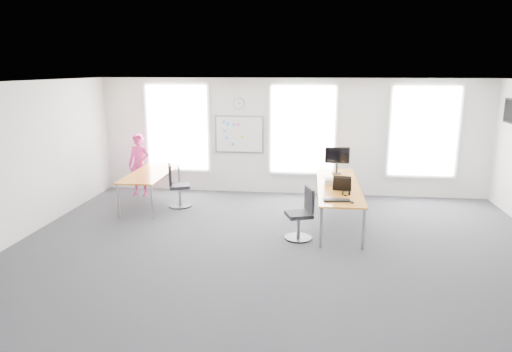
# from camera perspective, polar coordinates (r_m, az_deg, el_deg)

# --- Properties ---
(floor) EXTENTS (10.00, 10.00, 0.00)m
(floor) POSITION_cam_1_polar(r_m,az_deg,el_deg) (8.39, 2.95, -9.32)
(floor) COLOR #29292F
(floor) RESTS_ON ground
(ceiling) EXTENTS (10.00, 10.00, 0.00)m
(ceiling) POSITION_cam_1_polar(r_m,az_deg,el_deg) (7.75, 3.21, 11.61)
(ceiling) COLOR silver
(ceiling) RESTS_ON ground
(wall_back) EXTENTS (10.00, 0.00, 10.00)m
(wall_back) POSITION_cam_1_polar(r_m,az_deg,el_deg) (11.87, 4.38, 4.88)
(wall_back) COLOR white
(wall_back) RESTS_ON ground
(wall_front) EXTENTS (10.00, 0.00, 10.00)m
(wall_front) POSITION_cam_1_polar(r_m,az_deg,el_deg) (4.14, -0.72, -11.26)
(wall_front) COLOR white
(wall_front) RESTS_ON ground
(wall_left) EXTENTS (0.00, 10.00, 10.00)m
(wall_left) POSITION_cam_1_polar(r_m,az_deg,el_deg) (9.65, -28.08, 1.41)
(wall_left) COLOR white
(wall_left) RESTS_ON ground
(window_left) EXTENTS (1.60, 0.06, 2.20)m
(window_left) POSITION_cam_1_polar(r_m,az_deg,el_deg) (12.31, -9.78, 5.97)
(window_left) COLOR silver
(window_left) RESTS_ON wall_back
(window_mid) EXTENTS (1.60, 0.06, 2.20)m
(window_mid) POSITION_cam_1_polar(r_m,az_deg,el_deg) (11.80, 5.85, 5.79)
(window_mid) COLOR silver
(window_mid) RESTS_ON wall_back
(window_right) EXTENTS (1.60, 0.06, 2.20)m
(window_right) POSITION_cam_1_polar(r_m,az_deg,el_deg) (12.13, 20.22, 5.24)
(window_right) COLOR silver
(window_right) RESTS_ON wall_back
(desk_right) EXTENTS (0.88, 3.30, 0.80)m
(desk_right) POSITION_cam_1_polar(r_m,az_deg,el_deg) (9.91, 10.23, -1.37)
(desk_right) COLOR gold
(desk_right) RESTS_ON ground
(desk_left) EXTENTS (0.89, 2.21, 0.81)m
(desk_left) POSITION_cam_1_polar(r_m,az_deg,el_deg) (11.18, -13.04, 0.09)
(desk_left) COLOR gold
(desk_left) RESTS_ON ground
(chair_right) EXTENTS (0.58, 0.58, 1.01)m
(chair_right) POSITION_cam_1_polar(r_m,az_deg,el_deg) (8.86, 5.72, -5.08)
(chair_right) COLOR black
(chair_right) RESTS_ON ground
(chair_left) EXTENTS (0.60, 0.60, 1.04)m
(chair_left) POSITION_cam_1_polar(r_m,az_deg,el_deg) (11.01, -9.85, -1.49)
(chair_left) COLOR black
(chair_left) RESTS_ON ground
(person) EXTENTS (0.64, 0.48, 1.61)m
(person) POSITION_cam_1_polar(r_m,az_deg,el_deg) (12.12, -14.39, 1.34)
(person) COLOR #C12871
(person) RESTS_ON ground
(whiteboard) EXTENTS (1.20, 0.03, 0.90)m
(whiteboard) POSITION_cam_1_polar(r_m,az_deg,el_deg) (11.97, -2.12, 5.22)
(whiteboard) COLOR white
(whiteboard) RESTS_ON wall_back
(wall_clock) EXTENTS (0.30, 0.04, 0.30)m
(wall_clock) POSITION_cam_1_polar(r_m,az_deg,el_deg) (11.88, -2.15, 9.04)
(wall_clock) COLOR gray
(wall_clock) RESTS_ON wall_back
(keyboard) EXTENTS (0.52, 0.23, 0.02)m
(keyboard) POSITION_cam_1_polar(r_m,az_deg,el_deg) (8.69, 10.07, -3.02)
(keyboard) COLOR black
(keyboard) RESTS_ON desk_right
(mouse) EXTENTS (0.09, 0.12, 0.04)m
(mouse) POSITION_cam_1_polar(r_m,az_deg,el_deg) (8.58, 11.98, -3.25)
(mouse) COLOR black
(mouse) RESTS_ON desk_right
(lens_cap) EXTENTS (0.07, 0.07, 0.01)m
(lens_cap) POSITION_cam_1_polar(r_m,az_deg,el_deg) (9.08, 11.12, -2.40)
(lens_cap) COLOR black
(lens_cap) RESTS_ON desk_right
(headphones) EXTENTS (0.16, 0.09, 0.09)m
(headphones) POSITION_cam_1_polar(r_m,az_deg,el_deg) (9.11, 11.16, -2.09)
(headphones) COLOR black
(headphones) RESTS_ON desk_right
(laptop_sleeve) EXTENTS (0.38, 0.26, 0.30)m
(laptop_sleeve) POSITION_cam_1_polar(r_m,az_deg,el_deg) (9.38, 10.70, -0.98)
(laptop_sleeve) COLOR black
(laptop_sleeve) RESTS_ON desk_right
(paper_stack) EXTENTS (0.35, 0.26, 0.12)m
(paper_stack) POSITION_cam_1_polar(r_m,az_deg,el_deg) (9.92, 9.59, -0.69)
(paper_stack) COLOR beige
(paper_stack) RESTS_ON desk_right
(monitor) EXTENTS (0.57, 0.23, 0.64)m
(monitor) POSITION_cam_1_polar(r_m,az_deg,el_deg) (10.84, 10.10, 2.24)
(monitor) COLOR black
(monitor) RESTS_ON desk_right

